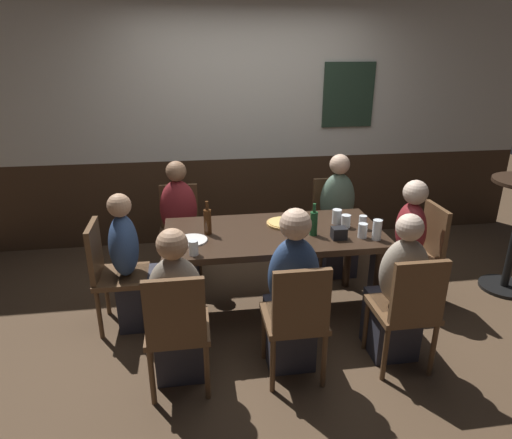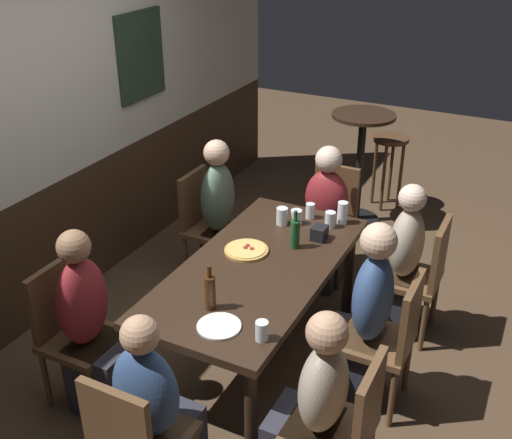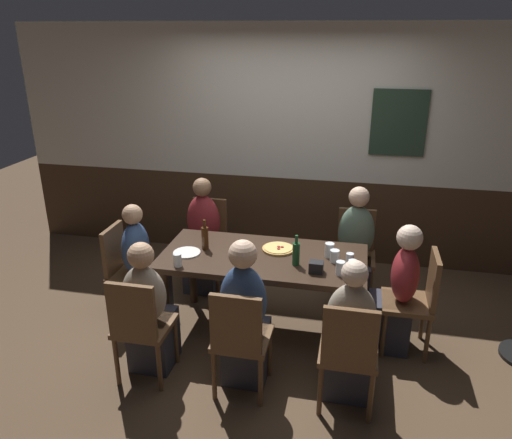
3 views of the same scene
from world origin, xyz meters
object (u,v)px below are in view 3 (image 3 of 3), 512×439
(chair_head_west, at_px, (126,267))
(condiment_caddy, at_px, (316,267))
(tumbler_short, at_px, (350,260))
(chair_right_far, at_px, (355,249))
(person_right_far, at_px, (354,256))
(beer_glass_tall, at_px, (329,251))
(pint_glass_pale, at_px, (178,261))
(chair_right_near, at_px, (349,350))
(pint_glass_stout, at_px, (352,271))
(person_right_near, at_px, (349,340))
(beer_bottle_green, at_px, (296,253))
(dining_table, at_px, (263,264))
(person_head_west, at_px, (143,272))
(pint_glass_amber, at_px, (335,257))
(chair_head_east, at_px, (417,297))
(chair_mid_near, at_px, (240,337))
(beer_bottle_brown, at_px, (205,237))
(tumbler_water, at_px, (340,269))
(person_left_far, at_px, (203,243))
(person_left_near, at_px, (149,316))
(person_mid_near, at_px, (245,323))
(plate_white_large, at_px, (187,253))
(person_head_east, at_px, (396,298))
(chair_left_near, at_px, (140,324))
(chair_left_far, at_px, (208,236))

(chair_head_west, bearing_deg, condiment_caddy, -6.88)
(tumbler_short, bearing_deg, chair_right_far, 87.37)
(person_right_far, height_order, condiment_caddy, person_right_far)
(beer_glass_tall, bearing_deg, pint_glass_pale, -160.04)
(chair_right_near, bearing_deg, pint_glass_stout, 91.49)
(person_right_near, relative_size, beer_glass_tall, 9.17)
(pint_glass_pale, distance_m, beer_bottle_green, 0.95)
(dining_table, relative_size, person_head_west, 1.56)
(pint_glass_amber, bearing_deg, beer_glass_tall, 119.54)
(chair_head_east, bearing_deg, pint_glass_pale, -170.05)
(beer_glass_tall, bearing_deg, dining_table, -170.32)
(chair_mid_near, height_order, beer_glass_tall, chair_mid_near)
(chair_right_far, xyz_separation_m, beer_glass_tall, (-0.21, -0.74, 0.30))
(pint_glass_amber, relative_size, pint_glass_stout, 0.65)
(chair_mid_near, bearing_deg, beer_bottle_brown, 120.92)
(beer_bottle_brown, bearing_deg, tumbler_water, -11.78)
(person_left_far, height_order, beer_bottle_brown, person_left_far)
(person_right_far, height_order, person_left_near, person_right_far)
(beer_glass_tall, xyz_separation_m, pint_glass_amber, (0.05, -0.09, -0.01))
(pint_glass_pale, relative_size, beer_bottle_brown, 0.40)
(chair_head_west, xyz_separation_m, tumbler_short, (2.00, -0.04, 0.29))
(chair_right_far, relative_size, person_mid_near, 0.74)
(chair_right_far, distance_m, person_left_far, 1.52)
(person_head_west, bearing_deg, chair_head_west, 180.00)
(pint_glass_pale, distance_m, plate_white_large, 0.25)
(tumbler_short, bearing_deg, pint_glass_pale, -167.77)
(chair_head_west, xyz_separation_m, pint_glass_pale, (0.64, -0.34, 0.29))
(chair_mid_near, distance_m, person_mid_near, 0.16)
(person_head_east, distance_m, pint_glass_pale, 1.81)
(chair_right_near, bearing_deg, chair_left_near, 180.00)
(person_head_east, height_order, beer_bottle_brown, person_head_east)
(chair_right_far, height_order, beer_glass_tall, chair_right_far)
(tumbler_water, bearing_deg, pint_glass_amber, 104.52)
(person_head_east, height_order, condiment_caddy, person_head_east)
(person_left_near, xyz_separation_m, person_head_west, (-0.36, 0.67, 0.00))
(person_left_near, relative_size, pint_glass_pale, 10.28)
(chair_left_far, xyz_separation_m, beer_bottle_brown, (0.24, -0.80, 0.35))
(chair_mid_near, xyz_separation_m, person_head_east, (1.11, 0.83, -0.03))
(plate_white_large, bearing_deg, pint_glass_stout, -7.13)
(chair_right_near, relative_size, chair_head_west, 1.00)
(dining_table, xyz_separation_m, tumbler_short, (0.72, -0.04, 0.13))
(person_left_far, bearing_deg, person_right_far, 0.02)
(plate_white_large, relative_size, condiment_caddy, 2.11)
(chair_mid_near, distance_m, pint_glass_amber, 1.07)
(person_left_far, bearing_deg, chair_left_near, -90.00)
(person_head_east, distance_m, tumbler_short, 0.51)
(pint_glass_amber, distance_m, tumbler_water, 0.23)
(dining_table, relative_size, person_right_near, 1.55)
(person_left_near, bearing_deg, chair_mid_near, -12.22)
(chair_left_far, relative_size, pint_glass_stout, 5.60)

